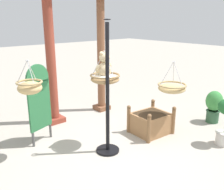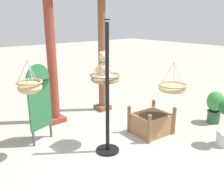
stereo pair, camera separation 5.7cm
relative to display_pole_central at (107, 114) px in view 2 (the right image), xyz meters
The scene contains 11 objects.
ground_plane 0.79m from the display_pole_central, ahead, with size 40.00×40.00×0.00m, color #A8A093.
display_pole_central is the anchor object (origin of this frame).
hanging_basket_with_teddy 0.68m from the display_pole_central, 59.04° to the left, with size 0.57×0.57×0.61m.
teddy_bear 0.88m from the display_pole_central, 61.30° to the left, with size 0.35×0.30×0.51m.
hanging_basket_left_high 1.45m from the display_pole_central, 148.75° to the left, with size 0.44×0.44×0.58m.
hanging_basket_right_low 1.53m from the display_pole_central, 12.58° to the right, with size 0.59×0.59×0.65m.
greenhouse_pillar_left 2.44m from the display_pole_central, 54.34° to the left, with size 0.39×0.39×3.01m.
greenhouse_pillar_far_back 2.10m from the display_pole_central, 91.65° to the left, with size 0.42×0.42×3.08m.
wooden_planter_box 1.34m from the display_pole_central, ahead, with size 0.87×0.78×0.63m.
potted_plant_flowering_red 2.93m from the display_pole_central, 11.40° to the right, with size 0.40×0.40×0.79m.
display_sign_board 1.43m from the display_pole_central, 122.98° to the left, with size 0.54×0.22×1.62m.
Camera 2 is at (-2.95, -3.38, 2.45)m, focal length 40.69 mm.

